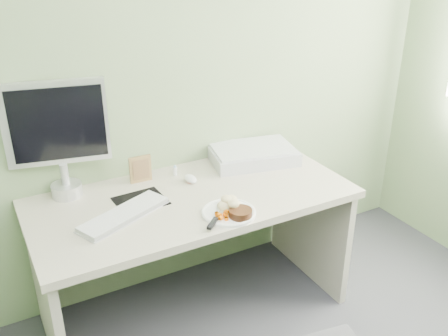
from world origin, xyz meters
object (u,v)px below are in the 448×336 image
plate (229,213)px  monitor (58,133)px  scanner (253,155)px  desk (193,226)px

plate → monitor: monitor is taller
plate → scanner: (0.41, 0.46, 0.03)m
plate → scanner: size_ratio=0.54×
desk → scanner: bearing=24.0°
desk → plate: plate is taller
plate → monitor: (-0.62, 0.56, 0.32)m
scanner → monitor: 1.08m
desk → monitor: bearing=150.1°
monitor → desk: bearing=-18.1°
plate → monitor: size_ratio=0.44×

